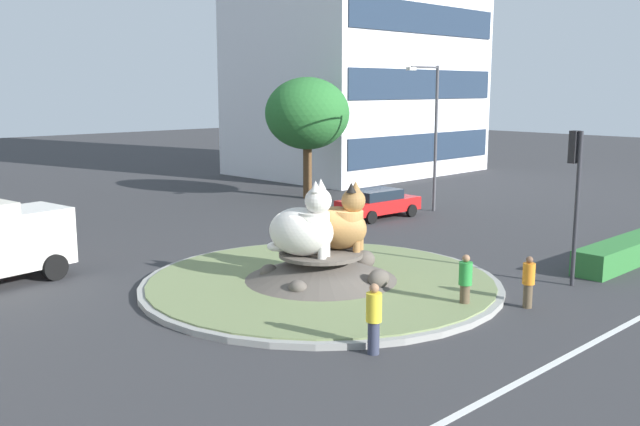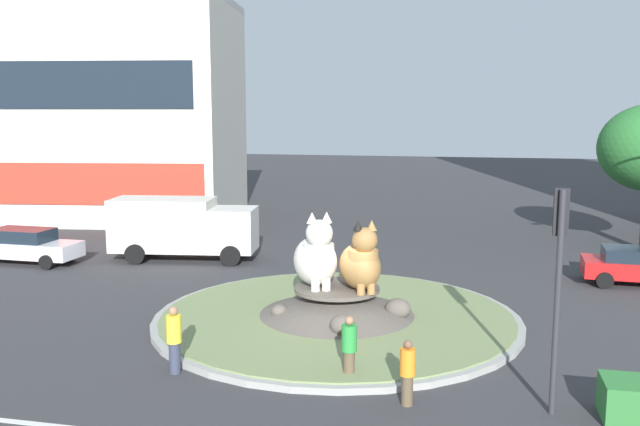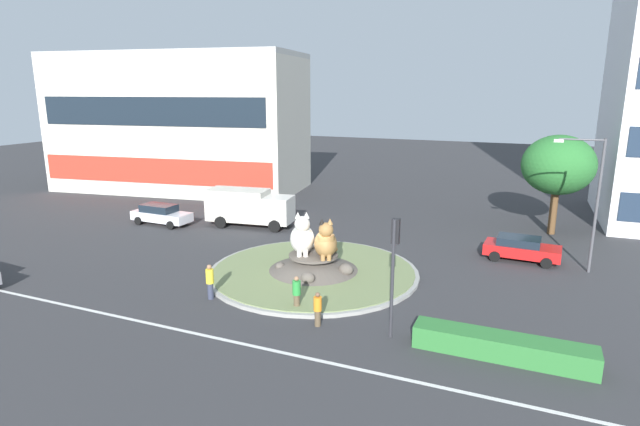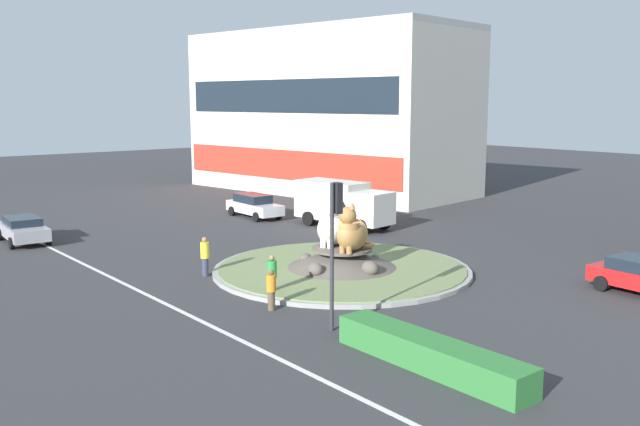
{
  "view_description": "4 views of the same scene",
  "coord_description": "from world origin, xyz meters",
  "px_view_note": "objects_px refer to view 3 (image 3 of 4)",
  "views": [
    {
      "loc": [
        -15.66,
        -16.37,
        6.46
      ],
      "look_at": [
        -0.72,
        -0.72,
        2.63
      ],
      "focal_mm": 39.69,
      "sensor_mm": 36.0,
      "label": 1
    },
    {
      "loc": [
        4.09,
        -21.18,
        6.82
      ],
      "look_at": [
        -0.9,
        1.53,
        3.3
      ],
      "focal_mm": 38.52,
      "sensor_mm": 36.0,
      "label": 2
    },
    {
      "loc": [
        11.05,
        -25.11,
        10.2
      ],
      "look_at": [
        -0.06,
        1.08,
        3.29
      ],
      "focal_mm": 28.75,
      "sensor_mm": 36.0,
      "label": 3
    },
    {
      "loc": [
        23.61,
        -20.56,
        7.84
      ],
      "look_at": [
        -0.74,
        -0.7,
        2.73
      ],
      "focal_mm": 39.06,
      "sensor_mm": 36.0,
      "label": 4
    }
  ],
  "objects_px": {
    "pedestrian_green_shirt": "(297,292)",
    "sedan_on_far_lane": "(521,248)",
    "cat_statue_tabby": "(326,242)",
    "hatchback_near_shophouse": "(161,214)",
    "cat_statue_white": "(302,237)",
    "traffic_light_mast": "(394,256)",
    "pedestrian_yellow_shirt": "(210,281)",
    "delivery_box_truck": "(249,206)",
    "pedestrian_orange_shirt": "(318,308)",
    "shophouse_block": "(180,123)",
    "broadleaf_tree_behind_island": "(558,165)",
    "streetlight_arm": "(592,196)"
  },
  "relations": [
    {
      "from": "pedestrian_green_shirt",
      "to": "sedan_on_far_lane",
      "type": "relative_size",
      "value": 0.38
    },
    {
      "from": "pedestrian_yellow_shirt",
      "to": "hatchback_near_shophouse",
      "type": "xyz_separation_m",
      "value": [
        -11.89,
        10.63,
        -0.13
      ]
    },
    {
      "from": "cat_statue_tabby",
      "to": "streetlight_arm",
      "type": "xyz_separation_m",
      "value": [
        13.3,
        6.44,
        2.47
      ]
    },
    {
      "from": "traffic_light_mast",
      "to": "broadleaf_tree_behind_island",
      "type": "xyz_separation_m",
      "value": [
        6.46,
        19.86,
        1.42
      ]
    },
    {
      "from": "broadleaf_tree_behind_island",
      "to": "pedestrian_orange_shirt",
      "type": "distance_m",
      "value": 22.81
    },
    {
      "from": "cat_statue_tabby",
      "to": "pedestrian_green_shirt",
      "type": "distance_m",
      "value": 4.84
    },
    {
      "from": "streetlight_arm",
      "to": "hatchback_near_shophouse",
      "type": "relative_size",
      "value": 1.59
    },
    {
      "from": "pedestrian_green_shirt",
      "to": "delivery_box_truck",
      "type": "relative_size",
      "value": 0.25
    },
    {
      "from": "pedestrian_green_shirt",
      "to": "hatchback_near_shophouse",
      "type": "distance_m",
      "value": 19.3
    },
    {
      "from": "broadleaf_tree_behind_island",
      "to": "pedestrian_orange_shirt",
      "type": "relative_size",
      "value": 4.51
    },
    {
      "from": "pedestrian_orange_shirt",
      "to": "sedan_on_far_lane",
      "type": "xyz_separation_m",
      "value": [
        7.9,
        13.03,
        -0.05
      ]
    },
    {
      "from": "shophouse_block",
      "to": "pedestrian_orange_shirt",
      "type": "height_order",
      "value": "shophouse_block"
    },
    {
      "from": "pedestrian_yellow_shirt",
      "to": "sedan_on_far_lane",
      "type": "distance_m",
      "value": 18.67
    },
    {
      "from": "traffic_light_mast",
      "to": "pedestrian_yellow_shirt",
      "type": "xyz_separation_m",
      "value": [
        -9.34,
        0.32,
        -2.62
      ]
    },
    {
      "from": "hatchback_near_shophouse",
      "to": "pedestrian_yellow_shirt",
      "type": "bearing_deg",
      "value": -40.02
    },
    {
      "from": "cat_statue_tabby",
      "to": "pedestrian_yellow_shirt",
      "type": "distance_m",
      "value": 6.66
    },
    {
      "from": "cat_statue_white",
      "to": "pedestrian_orange_shirt",
      "type": "bearing_deg",
      "value": 4.49
    },
    {
      "from": "sedan_on_far_lane",
      "to": "delivery_box_truck",
      "type": "xyz_separation_m",
      "value": [
        -19.38,
        0.47,
        0.77
      ]
    },
    {
      "from": "cat_statue_tabby",
      "to": "pedestrian_orange_shirt",
      "type": "bearing_deg",
      "value": -5.53
    },
    {
      "from": "hatchback_near_shophouse",
      "to": "pedestrian_green_shirt",
      "type": "bearing_deg",
      "value": -29.96
    },
    {
      "from": "streetlight_arm",
      "to": "sedan_on_far_lane",
      "type": "bearing_deg",
      "value": -15.28
    },
    {
      "from": "cat_statue_tabby",
      "to": "sedan_on_far_lane",
      "type": "distance_m",
      "value": 12.31
    },
    {
      "from": "streetlight_arm",
      "to": "pedestrian_yellow_shirt",
      "type": "height_order",
      "value": "streetlight_arm"
    },
    {
      "from": "broadleaf_tree_behind_island",
      "to": "cat_statue_white",
      "type": "bearing_deg",
      "value": -132.93
    },
    {
      "from": "delivery_box_truck",
      "to": "traffic_light_mast",
      "type": "bearing_deg",
      "value": -49.57
    },
    {
      "from": "shophouse_block",
      "to": "pedestrian_yellow_shirt",
      "type": "xyz_separation_m",
      "value": [
        19.72,
        -23.65,
        -5.88
      ]
    },
    {
      "from": "pedestrian_orange_shirt",
      "to": "delivery_box_truck",
      "type": "relative_size",
      "value": 0.23
    },
    {
      "from": "cat_statue_white",
      "to": "cat_statue_tabby",
      "type": "distance_m",
      "value": 1.5
    },
    {
      "from": "traffic_light_mast",
      "to": "pedestrian_yellow_shirt",
      "type": "relative_size",
      "value": 2.85
    },
    {
      "from": "sedan_on_far_lane",
      "to": "cat_statue_white",
      "type": "bearing_deg",
      "value": -145.48
    },
    {
      "from": "cat_statue_tabby",
      "to": "streetlight_arm",
      "type": "relative_size",
      "value": 0.35
    },
    {
      "from": "shophouse_block",
      "to": "pedestrian_green_shirt",
      "type": "bearing_deg",
      "value": -52.01
    },
    {
      "from": "pedestrian_yellow_shirt",
      "to": "pedestrian_green_shirt",
      "type": "relative_size",
      "value": 1.06
    },
    {
      "from": "streetlight_arm",
      "to": "pedestrian_orange_shirt",
      "type": "height_order",
      "value": "streetlight_arm"
    },
    {
      "from": "streetlight_arm",
      "to": "sedan_on_far_lane",
      "type": "relative_size",
      "value": 1.71
    },
    {
      "from": "pedestrian_green_shirt",
      "to": "sedan_on_far_lane",
      "type": "height_order",
      "value": "pedestrian_green_shirt"
    },
    {
      "from": "streetlight_arm",
      "to": "pedestrian_yellow_shirt",
      "type": "bearing_deg",
      "value": 30.99
    },
    {
      "from": "pedestrian_green_shirt",
      "to": "delivery_box_truck",
      "type": "xyz_separation_m",
      "value": [
        -9.91,
        12.36,
        0.66
      ]
    },
    {
      "from": "traffic_light_mast",
      "to": "pedestrian_green_shirt",
      "type": "height_order",
      "value": "traffic_light_mast"
    },
    {
      "from": "cat_statue_white",
      "to": "pedestrian_orange_shirt",
      "type": "relative_size",
      "value": 1.79
    },
    {
      "from": "cat_statue_tabby",
      "to": "shophouse_block",
      "type": "bearing_deg",
      "value": -152.45
    },
    {
      "from": "cat_statue_tabby",
      "to": "hatchback_near_shophouse",
      "type": "bearing_deg",
      "value": -133.48
    },
    {
      "from": "pedestrian_yellow_shirt",
      "to": "traffic_light_mast",
      "type": "bearing_deg",
      "value": -173.22
    },
    {
      "from": "broadleaf_tree_behind_island",
      "to": "streetlight_arm",
      "type": "distance_m",
      "value": 8.11
    },
    {
      "from": "delivery_box_truck",
      "to": "cat_statue_tabby",
      "type": "bearing_deg",
      "value": -46.82
    },
    {
      "from": "cat_statue_white",
      "to": "traffic_light_mast",
      "type": "height_order",
      "value": "traffic_light_mast"
    },
    {
      "from": "cat_statue_white",
      "to": "pedestrian_green_shirt",
      "type": "bearing_deg",
      "value": -4.04
    },
    {
      "from": "broadleaf_tree_behind_island",
      "to": "delivery_box_truck",
      "type": "xyz_separation_m",
      "value": [
        -21.19,
        -6.71,
        -3.44
      ]
    },
    {
      "from": "hatchback_near_shophouse",
      "to": "cat_statue_white",
      "type": "bearing_deg",
      "value": -18.32
    },
    {
      "from": "broadleaf_tree_behind_island",
      "to": "pedestrian_orange_shirt",
      "type": "height_order",
      "value": "broadleaf_tree_behind_island"
    }
  ]
}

